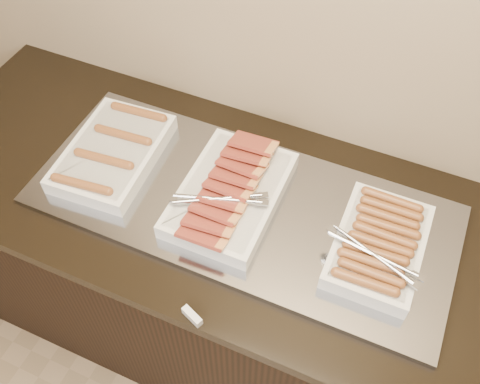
% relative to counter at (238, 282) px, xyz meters
% --- Properties ---
extents(counter, '(2.06, 0.76, 0.90)m').
position_rel_counter_xyz_m(counter, '(0.00, 0.00, 0.00)').
color(counter, black).
rests_on(counter, ground).
extents(warming_tray, '(1.20, 0.50, 0.02)m').
position_rel_counter_xyz_m(warming_tray, '(0.01, 0.00, 0.46)').
color(warming_tray, '#92959F').
rests_on(warming_tray, counter).
extents(dish_left, '(0.27, 0.39, 0.07)m').
position_rel_counter_xyz_m(dish_left, '(-0.41, 0.00, 0.50)').
color(dish_left, silver).
rests_on(dish_left, warming_tray).
extents(dish_center, '(0.28, 0.42, 0.09)m').
position_rel_counter_xyz_m(dish_center, '(-0.02, -0.00, 0.50)').
color(dish_center, silver).
rests_on(dish_center, warming_tray).
extents(dish_right, '(0.27, 0.33, 0.08)m').
position_rel_counter_xyz_m(dish_right, '(0.40, -0.00, 0.50)').
color(dish_right, silver).
rests_on(dish_right, warming_tray).
extents(label_holder, '(0.06, 0.04, 0.02)m').
position_rel_counter_xyz_m(label_holder, '(0.04, -0.36, 0.46)').
color(label_holder, silver).
rests_on(label_holder, counter).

